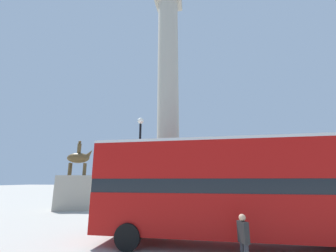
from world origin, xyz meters
The scene contains 6 objects.
ground_plane centered at (0.00, 0.00, 0.00)m, with size 200.00×200.00×0.00m, color #ADA89E.
monument_column centered at (0.00, 0.00, 5.75)m, with size 5.44×5.44×19.64m.
bus_b centered at (3.74, -6.19, 2.37)m, with size 11.17×2.91×4.27m.
equestrian_statue centered at (-9.20, 3.10, 1.85)m, with size 3.57×3.00×6.29m.
street_lamp centered at (-1.17, -3.16, 3.41)m, with size 0.39×0.39×6.44m.
pedestrian_near_lamp centered at (3.93, -8.68, 0.87)m, with size 0.32×0.45×1.60m.
Camera 1 is at (3.05, -16.29, 2.61)m, focal length 24.00 mm.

